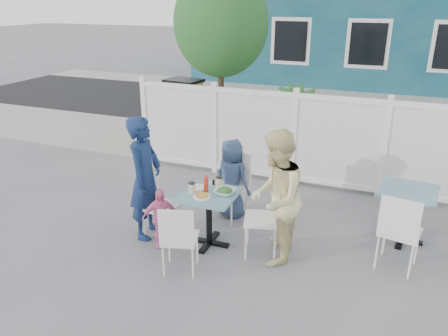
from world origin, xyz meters
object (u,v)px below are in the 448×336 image
at_px(man, 145,178).
at_px(woman, 275,198).
at_px(boy, 232,179).
at_px(chair_right, 269,213).
at_px(chair_back, 233,180).
at_px(utility_cabinet, 185,111).
at_px(spare_table, 407,201).
at_px(toddler, 160,218).
at_px(chair_left, 156,199).
at_px(chair_near, 178,235).
at_px(main_table, 209,205).

bearing_deg(man, woman, -94.82).
bearing_deg(boy, chair_right, 153.65).
bearing_deg(boy, man, 66.59).
bearing_deg(woman, boy, -142.56).
bearing_deg(chair_back, utility_cabinet, -33.79).
relative_size(spare_table, chair_right, 0.80).
height_order(boy, toddler, boy).
bearing_deg(chair_left, chair_near, 52.47).
distance_m(chair_right, boy, 1.12).
xyz_separation_m(chair_back, toddler, (-0.58, -1.14, -0.17)).
xyz_separation_m(chair_left, chair_near, (0.69, -0.70, -0.02)).
bearing_deg(utility_cabinet, woman, -42.03).
bearing_deg(main_table, chair_left, -176.21).
height_order(utility_cabinet, chair_near, utility_cabinet).
relative_size(chair_left, chair_right, 0.95).
distance_m(main_table, spare_table, 2.58).
distance_m(chair_right, woman, 0.30).
bearing_deg(spare_table, chair_left, -160.65).
height_order(utility_cabinet, man, man).
height_order(chair_right, toddler, chair_right).
height_order(utility_cabinet, woman, woman).
relative_size(utility_cabinet, spare_table, 1.69).
distance_m(main_table, woman, 0.92).
bearing_deg(chair_left, utility_cabinet, -150.70).
bearing_deg(toddler, chair_left, 92.00).
distance_m(spare_table, chair_near, 3.01).
relative_size(chair_right, chair_back, 0.98).
bearing_deg(toddler, boy, 27.39).
bearing_deg(spare_table, chair_near, -143.53).
relative_size(utility_cabinet, main_table, 1.79).
distance_m(woman, boy, 1.29).
relative_size(chair_right, chair_near, 1.10).
bearing_deg(toddler, chair_back, 26.36).
distance_m(chair_right, chair_back, 1.10).
xyz_separation_m(main_table, chair_back, (0.01, 0.87, 0.00)).
relative_size(chair_left, toddler, 1.14).
relative_size(spare_table, toddler, 0.96).
relative_size(main_table, man, 0.44).
bearing_deg(boy, chair_left, 70.75).
xyz_separation_m(man, woman, (1.76, 0.05, -0.00)).
bearing_deg(woman, chair_back, -143.25).
bearing_deg(utility_cabinet, chair_left, -59.27).
bearing_deg(woman, toddler, -87.82).
relative_size(chair_back, boy, 0.84).
xyz_separation_m(spare_table, chair_near, (-2.42, -1.79, -0.06)).
bearing_deg(chair_back, chair_near, 107.02).
bearing_deg(woman, man, -95.79).
bearing_deg(utility_cabinet, spare_table, -22.80).
distance_m(man, boy, 1.31).
xyz_separation_m(boy, toddler, (-0.55, -1.14, -0.19)).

